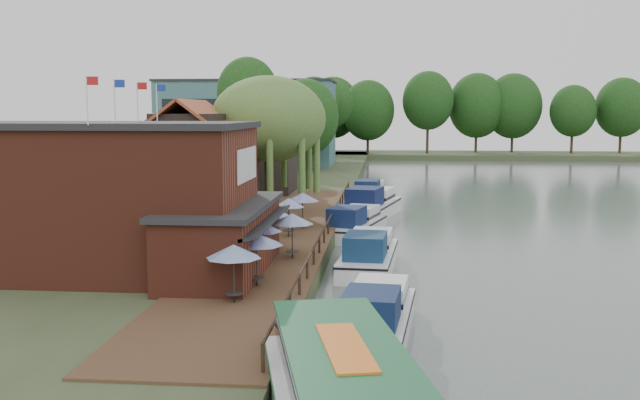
{
  "coord_description": "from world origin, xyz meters",
  "views": [
    {
      "loc": [
        -1.76,
        -34.0,
        8.76
      ],
      "look_at": [
        -6.0,
        12.0,
        3.0
      ],
      "focal_mm": 40.0,
      "sensor_mm": 36.0,
      "label": 1
    }
  ],
  "objects_px": {
    "cruiser_1": "(369,249)",
    "cruiser_2": "(354,220)",
    "umbrella_6": "(303,211)",
    "umbrella_1": "(257,259)",
    "umbrella_0": "(234,274)",
    "cruiser_4": "(370,190)",
    "pub": "(130,197)",
    "swan": "(372,358)",
    "umbrella_2": "(260,244)",
    "umbrella_3": "(292,236)",
    "cottage_b": "(190,154)",
    "umbrella_4": "(270,227)",
    "cottage_c": "(257,148)",
    "cottage_a": "(193,163)",
    "hotel_block": "(248,122)",
    "willow": "(269,145)",
    "cruiser_3": "(371,201)",
    "cruiser_0": "(376,309)",
    "umbrella_5": "(289,217)"
  },
  "relations": [
    {
      "from": "cruiser_1",
      "to": "cruiser_2",
      "type": "bearing_deg",
      "value": 101.12
    },
    {
      "from": "umbrella_6",
      "to": "umbrella_1",
      "type": "bearing_deg",
      "value": -90.81
    },
    {
      "from": "umbrella_0",
      "to": "cruiser_4",
      "type": "bearing_deg",
      "value": 83.71
    },
    {
      "from": "pub",
      "to": "swan",
      "type": "distance_m",
      "value": 15.55
    },
    {
      "from": "umbrella_2",
      "to": "cruiser_4",
      "type": "distance_m",
      "value": 35.04
    },
    {
      "from": "pub",
      "to": "umbrella_0",
      "type": "xyz_separation_m",
      "value": [
        6.23,
        -5.44,
        -2.36
      ]
    },
    {
      "from": "pub",
      "to": "cruiser_4",
      "type": "relative_size",
      "value": 2.07
    },
    {
      "from": "umbrella_1",
      "to": "cruiser_1",
      "type": "height_order",
      "value": "umbrella_1"
    },
    {
      "from": "umbrella_3",
      "to": "cottage_b",
      "type": "bearing_deg",
      "value": 117.88
    },
    {
      "from": "umbrella_4",
      "to": "swan",
      "type": "bearing_deg",
      "value": -68.25
    },
    {
      "from": "umbrella_4",
      "to": "swan",
      "type": "xyz_separation_m",
      "value": [
        6.04,
        -15.13,
        -2.07
      ]
    },
    {
      "from": "pub",
      "to": "cottage_c",
      "type": "relative_size",
      "value": 2.35
    },
    {
      "from": "umbrella_2",
      "to": "cottage_a",
      "type": "bearing_deg",
      "value": 116.96
    },
    {
      "from": "cottage_a",
      "to": "cottage_b",
      "type": "height_order",
      "value": "same"
    },
    {
      "from": "cottage_c",
      "to": "umbrella_3",
      "type": "distance_m",
      "value": 31.63
    },
    {
      "from": "hotel_block",
      "to": "willow",
      "type": "height_order",
      "value": "hotel_block"
    },
    {
      "from": "cottage_c",
      "to": "umbrella_6",
      "type": "relative_size",
      "value": 3.58
    },
    {
      "from": "umbrella_6",
      "to": "swan",
      "type": "height_order",
      "value": "umbrella_6"
    },
    {
      "from": "cottage_a",
      "to": "cottage_b",
      "type": "bearing_deg",
      "value": 106.7
    },
    {
      "from": "umbrella_0",
      "to": "umbrella_6",
      "type": "distance_m",
      "value": 18.4
    },
    {
      "from": "umbrella_4",
      "to": "cruiser_4",
      "type": "distance_m",
      "value": 29.96
    },
    {
      "from": "umbrella_0",
      "to": "umbrella_1",
      "type": "xyz_separation_m",
      "value": [
        0.41,
        2.81,
        0.0
      ]
    },
    {
      "from": "cruiser_1",
      "to": "cottage_a",
      "type": "bearing_deg",
      "value": 148.17
    },
    {
      "from": "cottage_a",
      "to": "cruiser_3",
      "type": "bearing_deg",
      "value": 42.02
    },
    {
      "from": "umbrella_4",
      "to": "cruiser_3",
      "type": "relative_size",
      "value": 0.22
    },
    {
      "from": "cottage_a",
      "to": "umbrella_6",
      "type": "xyz_separation_m",
      "value": [
        7.86,
        -2.05,
        -2.96
      ]
    },
    {
      "from": "willow",
      "to": "umbrella_0",
      "type": "bearing_deg",
      "value": -83.88
    },
    {
      "from": "cottage_b",
      "to": "umbrella_4",
      "type": "xyz_separation_m",
      "value": [
        9.82,
        -18.9,
        -2.96
      ]
    },
    {
      "from": "umbrella_1",
      "to": "umbrella_2",
      "type": "height_order",
      "value": "same"
    },
    {
      "from": "umbrella_1",
      "to": "swan",
      "type": "relative_size",
      "value": 5.43
    },
    {
      "from": "cruiser_1",
      "to": "pub",
      "type": "bearing_deg",
      "value": -147.99
    },
    {
      "from": "cottage_b",
      "to": "cruiser_4",
      "type": "bearing_deg",
      "value": 35.74
    },
    {
      "from": "cruiser_1",
      "to": "cruiser_3",
      "type": "height_order",
      "value": "cruiser_3"
    },
    {
      "from": "umbrella_0",
      "to": "cruiser_3",
      "type": "bearing_deg",
      "value": 81.22
    },
    {
      "from": "cruiser_2",
      "to": "umbrella_4",
      "type": "bearing_deg",
      "value": -97.79
    },
    {
      "from": "umbrella_0",
      "to": "cruiser_0",
      "type": "height_order",
      "value": "umbrella_0"
    },
    {
      "from": "umbrella_5",
      "to": "cruiser_1",
      "type": "bearing_deg",
      "value": -38.44
    },
    {
      "from": "umbrella_3",
      "to": "swan",
      "type": "distance_m",
      "value": 13.36
    },
    {
      "from": "umbrella_0",
      "to": "cruiser_0",
      "type": "xyz_separation_m",
      "value": [
        5.72,
        -0.35,
        -1.19
      ]
    },
    {
      "from": "umbrella_0",
      "to": "swan",
      "type": "bearing_deg",
      "value": -32.55
    },
    {
      "from": "hotel_block",
      "to": "umbrella_2",
      "type": "relative_size",
      "value": 10.69
    },
    {
      "from": "cottage_a",
      "to": "umbrella_5",
      "type": "bearing_deg",
      "value": -34.56
    },
    {
      "from": "hotel_block",
      "to": "cruiser_2",
      "type": "relative_size",
      "value": 2.68
    },
    {
      "from": "pub",
      "to": "umbrella_4",
      "type": "bearing_deg",
      "value": 46.34
    },
    {
      "from": "umbrella_0",
      "to": "umbrella_4",
      "type": "relative_size",
      "value": 1.0
    },
    {
      "from": "umbrella_5",
      "to": "willow",
      "type": "bearing_deg",
      "value": 105.81
    },
    {
      "from": "cottage_b",
      "to": "umbrella_6",
      "type": "distance_m",
      "value": 16.49
    },
    {
      "from": "umbrella_2",
      "to": "umbrella_4",
      "type": "height_order",
      "value": "same"
    },
    {
      "from": "swan",
      "to": "willow",
      "type": "bearing_deg",
      "value": 106.05
    },
    {
      "from": "cruiser_1",
      "to": "cruiser_4",
      "type": "height_order",
      "value": "cruiser_4"
    }
  ]
}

